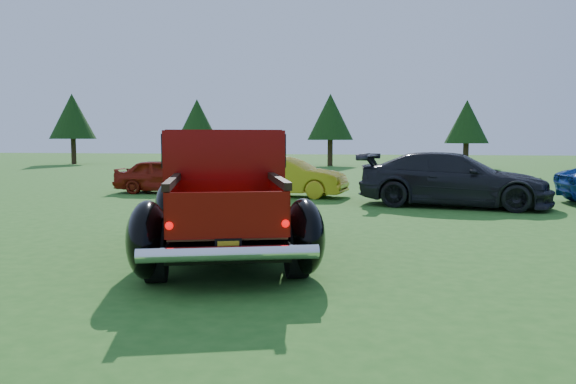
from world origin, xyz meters
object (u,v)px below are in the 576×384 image
object	(u,v)px
tree_west	(197,121)
show_car_yellow	(287,177)
tree_far_west	(72,116)
tree_mid_right	(467,122)
show_car_red	(166,176)
pickup_truck	(224,193)
tree_mid_left	(330,117)
show_car_grey	(453,179)

from	to	relation	value
tree_west	show_car_yellow	distance (m)	21.80
tree_far_west	tree_mid_right	size ratio (longest dim) A/B	1.18
show_car_red	show_car_yellow	world-z (taller)	show_car_yellow
pickup_truck	show_car_yellow	distance (m)	8.79
tree_far_west	show_car_yellow	world-z (taller)	tree_far_west
tree_mid_left	tree_mid_right	bearing A→B (deg)	-6.34
tree_far_west	show_car_grey	size ratio (longest dim) A/B	1.01
tree_west	show_car_yellow	xyz separation A→B (m)	(9.85, -19.29, -2.47)
tree_far_west	show_car_red	xyz separation A→B (m)	(15.50, -19.86, -2.93)
pickup_truck	show_car_grey	distance (m)	8.30
tree_west	show_car_grey	distance (m)	25.92
show_car_yellow	tree_mid_left	bearing A→B (deg)	9.54
tree_west	pickup_truck	xyz separation A→B (m)	(10.39, -28.05, -2.15)
show_car_red	show_car_grey	world-z (taller)	show_car_grey
tree_far_west	tree_mid_left	size ratio (longest dim) A/B	1.04
show_car_red	show_car_yellow	distance (m)	4.37
show_car_red	show_car_grey	bearing A→B (deg)	-105.72
tree_mid_left	pickup_truck	xyz separation A→B (m)	(1.39, -30.05, -2.43)
pickup_truck	tree_mid_right	bearing A→B (deg)	57.67
tree_west	pickup_truck	world-z (taller)	tree_west
tree_far_west	show_car_yellow	distance (m)	28.53
show_car_yellow	show_car_grey	world-z (taller)	show_car_grey
tree_mid_right	pickup_truck	distance (m)	30.10
tree_far_west	tree_west	bearing A→B (deg)	-5.71
tree_far_west	show_car_red	bearing A→B (deg)	-52.03
show_car_red	show_car_grey	size ratio (longest dim) A/B	0.67
show_car_yellow	show_car_grey	bearing A→B (deg)	-102.34
tree_far_west	tree_mid_left	xyz separation A→B (m)	(19.00, 1.00, -0.14)
tree_mid_left	pickup_truck	bearing A→B (deg)	-87.35
tree_far_west	tree_west	size ratio (longest dim) A/B	1.13
show_car_red	show_car_yellow	bearing A→B (deg)	-98.02
tree_mid_left	tree_far_west	bearing A→B (deg)	-176.99
tree_mid_right	show_car_red	distance (m)	23.59
show_car_yellow	tree_west	bearing A→B (deg)	34.30
tree_west	show_car_yellow	size ratio (longest dim) A/B	1.19
tree_west	show_car_grey	size ratio (longest dim) A/B	0.89
tree_mid_right	show_car_grey	size ratio (longest dim) A/B	0.85
tree_far_west	pickup_truck	world-z (taller)	tree_far_west
tree_far_west	show_car_red	world-z (taller)	tree_far_west
tree_mid_right	show_car_grey	xyz separation A→B (m)	(-3.12, -22.08, -2.22)
tree_far_west	tree_mid_right	world-z (taller)	tree_far_west
tree_mid_right	show_car_red	bearing A→B (deg)	-122.19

